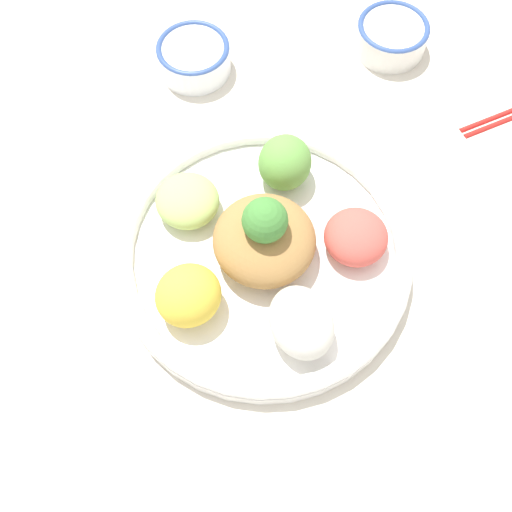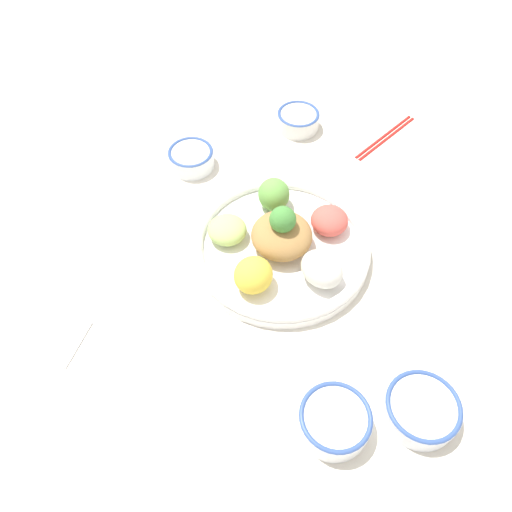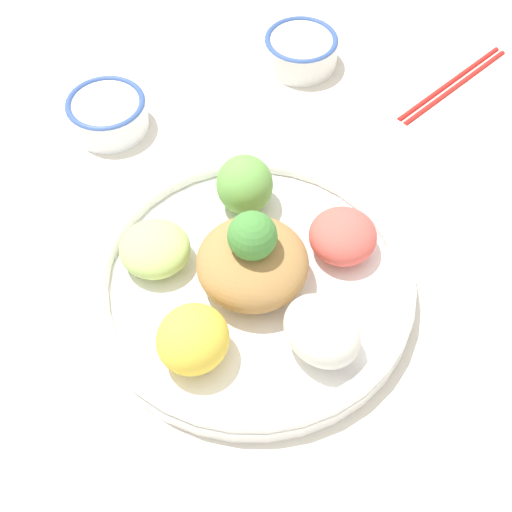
% 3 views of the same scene
% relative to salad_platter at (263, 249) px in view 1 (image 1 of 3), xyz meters
% --- Properties ---
extents(ground_plane, '(2.40, 2.40, 0.00)m').
position_rel_salad_platter_xyz_m(ground_plane, '(-0.00, -0.03, -0.03)').
color(ground_plane, silver).
extents(salad_platter, '(0.33, 0.33, 0.12)m').
position_rel_salad_platter_xyz_m(salad_platter, '(0.00, 0.00, 0.00)').
color(salad_platter, white).
rests_on(salad_platter, ground_plane).
extents(rice_bowl_blue, '(0.10, 0.10, 0.04)m').
position_rel_salad_platter_xyz_m(rice_bowl_blue, '(0.27, -0.13, -0.01)').
color(rice_bowl_blue, white).
rests_on(rice_bowl_blue, ground_plane).
extents(sauce_bowl_dark, '(0.10, 0.10, 0.04)m').
position_rel_salad_platter_xyz_m(sauce_bowl_dark, '(0.12, -0.35, -0.01)').
color(sauce_bowl_dark, white).
rests_on(sauce_bowl_dark, ground_plane).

